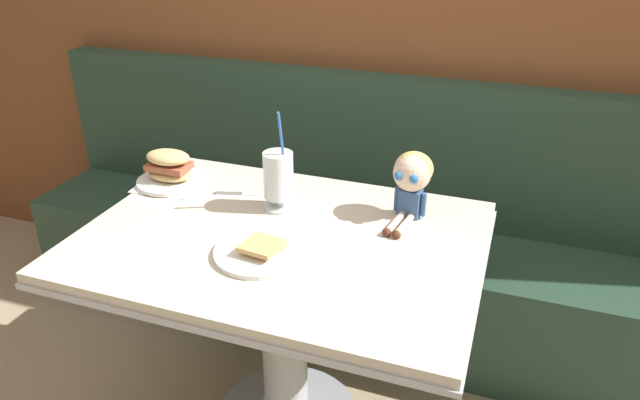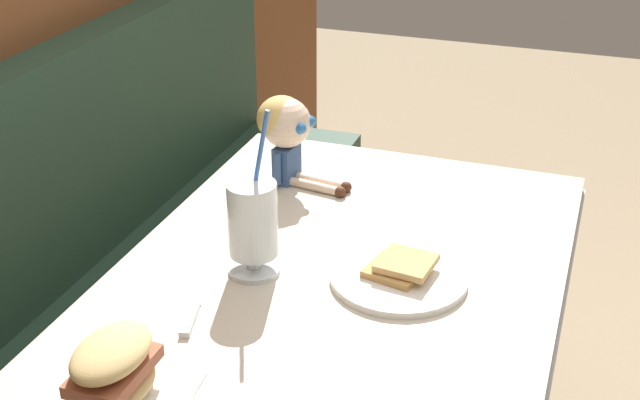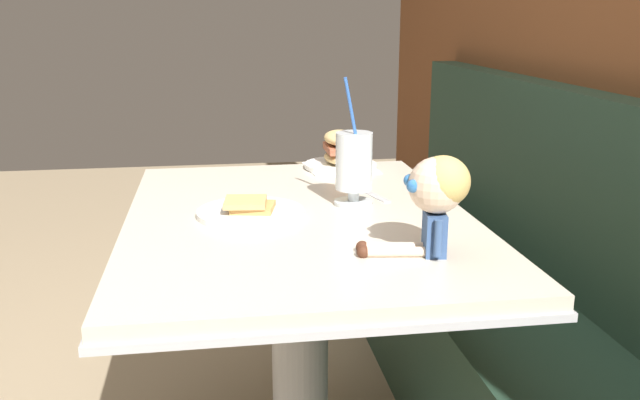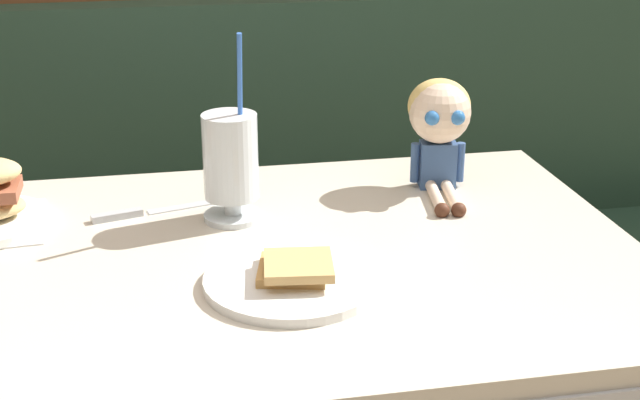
{
  "view_description": "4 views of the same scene",
  "coord_description": "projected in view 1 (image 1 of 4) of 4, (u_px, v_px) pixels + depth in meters",
  "views": [
    {
      "loc": [
        0.58,
        -1.12,
        1.57
      ],
      "look_at": [
        0.09,
        0.25,
        0.83
      ],
      "focal_mm": 33.0,
      "sensor_mm": 36.0,
      "label": 1
    },
    {
      "loc": [
        -1.31,
        -0.24,
        1.58
      ],
      "look_at": [
        0.05,
        0.24,
        0.85
      ],
      "focal_mm": 48.59,
      "sensor_mm": 36.0,
      "label": 2
    },
    {
      "loc": [
        1.55,
        -0.01,
        1.2
      ],
      "look_at": [
        0.11,
        0.21,
        0.8
      ],
      "focal_mm": 38.69,
      "sensor_mm": 36.0,
      "label": 3
    },
    {
      "loc": [
        -0.18,
        -1.05,
        1.31
      ],
      "look_at": [
        0.05,
        0.14,
        0.84
      ],
      "focal_mm": 50.09,
      "sensor_mm": 36.0,
      "label": 4
    }
  ],
  "objects": [
    {
      "name": "toast_plate",
      "position": [
        261.0,
        251.0,
        1.54
      ],
      "size": [
        0.25,
        0.25,
        0.04
      ],
      "color": "white",
      "rests_on": "diner_table"
    },
    {
      "name": "booth_bench",
      "position": [
        345.0,
        249.0,
        2.35
      ],
      "size": [
        2.6,
        0.48,
        1.0
      ],
      "color": "#233D2D",
      "rests_on": "ground"
    },
    {
      "name": "milkshake_glass",
      "position": [
        278.0,
        178.0,
        1.73
      ],
      "size": [
        0.1,
        0.1,
        0.31
      ],
      "color": "silver",
      "rests_on": "diner_table"
    },
    {
      "name": "seated_doll",
      "position": [
        412.0,
        176.0,
        1.68
      ],
      "size": [
        0.13,
        0.23,
        0.2
      ],
      "color": "#385689",
      "rests_on": "diner_table"
    },
    {
      "name": "wood_panel_wall",
      "position": [
        369.0,
        14.0,
        2.16
      ],
      "size": [
        4.4,
        0.08,
        2.4
      ],
      "primitive_type": "cube",
      "color": "brown",
      "rests_on": "ground"
    },
    {
      "name": "diner_table",
      "position": [
        283.0,
        292.0,
        1.73
      ],
      "size": [
        1.11,
        0.81,
        0.74
      ],
      "color": "beige",
      "rests_on": "ground"
    },
    {
      "name": "sandwich_plate",
      "position": [
        170.0,
        171.0,
        1.92
      ],
      "size": [
        0.22,
        0.22,
        0.12
      ],
      "color": "white",
      "rests_on": "diner_table"
    },
    {
      "name": "butter_knife",
      "position": [
        240.0,
        193.0,
        1.86
      ],
      "size": [
        0.23,
        0.08,
        0.01
      ],
      "color": "silver",
      "rests_on": "diner_table"
    }
  ]
}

